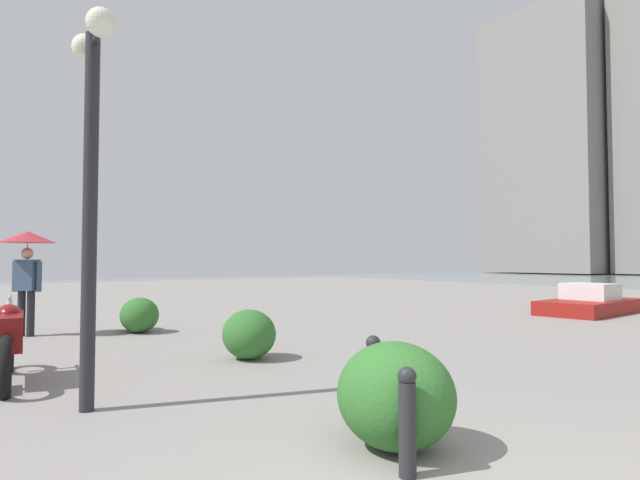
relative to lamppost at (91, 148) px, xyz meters
The scene contains 11 objects.
building_highrise 71.15m from the lamppost, 64.05° to the right, with size 14.51×15.01×34.79m.
lamppost is the anchor object (origin of this frame).
motorcycle 2.81m from the lamppost, 16.42° to the left, with size 2.17×0.46×1.06m.
pedestrian 6.10m from the lamppost, ahead, with size 1.00×1.00×2.03m.
bollard_near 3.92m from the lamppost, 153.60° to the right, with size 0.13×0.13×0.74m.
bollard_mid 3.52m from the lamppost, 135.86° to the right, with size 0.13×0.13×0.80m.
shrub_low 3.72m from the lamppost, 144.95° to the right, with size 0.97×0.87×0.83m.
shrub_round 3.66m from the lamppost, 59.99° to the right, with size 0.86×0.77×0.73m.
shrub_wide 6.05m from the lamppost, 21.05° to the right, with size 0.84×0.75×0.71m.
shrub_tall 6.53m from the lamppost, 19.74° to the right, with size 0.64×0.58×0.54m.
boat 13.61m from the lamppost, 81.83° to the right, with size 1.90×3.62×0.95m.
Camera 1 is at (-1.46, 2.13, 1.46)m, focal length 29.06 mm.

